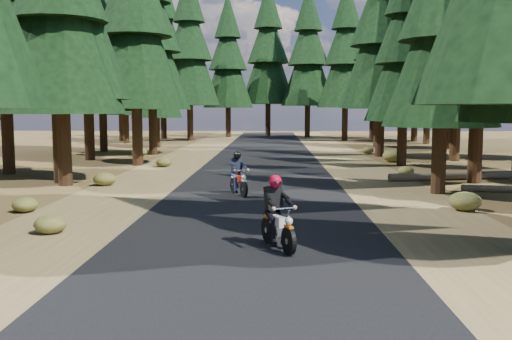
% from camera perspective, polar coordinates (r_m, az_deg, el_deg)
% --- Properties ---
extents(ground, '(120.00, 120.00, 0.00)m').
position_cam_1_polar(ground, '(14.99, -0.16, -4.79)').
color(ground, '#4A361A').
rests_on(ground, ground).
extents(road, '(6.00, 100.00, 0.01)m').
position_cam_1_polar(road, '(19.92, 0.29, -2.06)').
color(road, black).
rests_on(road, ground).
extents(shoulder_l, '(3.20, 100.00, 0.01)m').
position_cam_1_polar(shoulder_l, '(20.55, -12.65, -1.97)').
color(shoulder_l, brown).
rests_on(shoulder_l, ground).
extents(shoulder_r, '(3.20, 100.00, 0.01)m').
position_cam_1_polar(shoulder_r, '(20.34, 13.36, -2.07)').
color(shoulder_r, brown).
rests_on(shoulder_r, ground).
extents(pine_forest, '(34.59, 55.08, 16.32)m').
position_cam_1_polar(pine_forest, '(36.12, 0.88, 14.15)').
color(pine_forest, black).
rests_on(pine_forest, ground).
extents(log_near, '(5.28, 1.52, 0.32)m').
position_cam_1_polar(log_near, '(24.22, 18.95, -0.57)').
color(log_near, '#4C4233').
rests_on(log_near, ground).
extents(understory_shrubs, '(15.54, 30.73, 0.67)m').
position_cam_1_polar(understory_shrubs, '(23.78, 3.32, -0.12)').
color(understory_shrubs, '#474C1E').
rests_on(understory_shrubs, ground).
extents(rider_lead, '(1.10, 1.74, 1.50)m').
position_cam_1_polar(rider_lead, '(11.59, 2.20, -5.49)').
color(rider_lead, silver).
rests_on(rider_lead, road).
extents(rider_follow, '(1.06, 1.69, 1.45)m').
position_cam_1_polar(rider_follow, '(18.77, -1.75, -1.08)').
color(rider_follow, '#A9180B').
rests_on(rider_follow, road).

